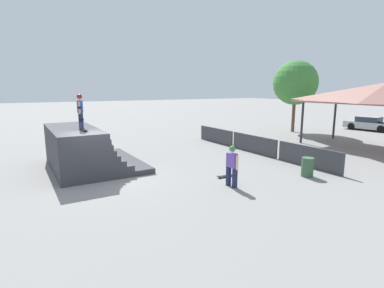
{
  "coord_description": "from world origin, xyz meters",
  "views": [
    {
      "loc": [
        12.5,
        -2.97,
        3.85
      ],
      "look_at": [
        -0.13,
        4.56,
        1.1
      ],
      "focal_mm": 28.0,
      "sensor_mm": 36.0,
      "label": 1
    }
  ],
  "objects_px": {
    "tree_beside_pavilion": "(295,83)",
    "skater_on_deck": "(80,109)",
    "bystander_walking": "(232,163)",
    "parked_car_silver": "(369,124)",
    "skateboard_on_ground": "(225,176)",
    "trash_bin": "(307,167)",
    "skateboard_on_deck": "(84,130)"
  },
  "relations": [
    {
      "from": "skateboard_on_ground",
      "to": "parked_car_silver",
      "type": "height_order",
      "value": "parked_car_silver"
    },
    {
      "from": "skater_on_deck",
      "to": "trash_bin",
      "type": "xyz_separation_m",
      "value": [
        5.76,
        8.33,
        -2.49
      ]
    },
    {
      "from": "parked_car_silver",
      "to": "tree_beside_pavilion",
      "type": "bearing_deg",
      "value": -121.94
    },
    {
      "from": "skater_on_deck",
      "to": "trash_bin",
      "type": "distance_m",
      "value": 10.43
    },
    {
      "from": "skater_on_deck",
      "to": "tree_beside_pavilion",
      "type": "height_order",
      "value": "tree_beside_pavilion"
    },
    {
      "from": "bystander_walking",
      "to": "trash_bin",
      "type": "relative_size",
      "value": 1.94
    },
    {
      "from": "skater_on_deck",
      "to": "parked_car_silver",
      "type": "height_order",
      "value": "skater_on_deck"
    },
    {
      "from": "skater_on_deck",
      "to": "bystander_walking",
      "type": "relative_size",
      "value": 0.96
    },
    {
      "from": "skateboard_on_ground",
      "to": "trash_bin",
      "type": "distance_m",
      "value": 3.68
    },
    {
      "from": "trash_bin",
      "to": "parked_car_silver",
      "type": "height_order",
      "value": "parked_car_silver"
    },
    {
      "from": "skater_on_deck",
      "to": "skateboard_on_ground",
      "type": "xyz_separation_m",
      "value": [
        4.0,
        5.12,
        -2.86
      ]
    },
    {
      "from": "trash_bin",
      "to": "parked_car_silver",
      "type": "bearing_deg",
      "value": 111.67
    },
    {
      "from": "trash_bin",
      "to": "bystander_walking",
      "type": "bearing_deg",
      "value": -99.36
    },
    {
      "from": "skateboard_on_deck",
      "to": "bystander_walking",
      "type": "distance_m",
      "value": 6.55
    },
    {
      "from": "skateboard_on_deck",
      "to": "trash_bin",
      "type": "xyz_separation_m",
      "value": [
        5.15,
        8.33,
        -1.64
      ]
    },
    {
      "from": "parked_car_silver",
      "to": "skater_on_deck",
      "type": "bearing_deg",
      "value": -94.91
    },
    {
      "from": "skateboard_on_ground",
      "to": "tree_beside_pavilion",
      "type": "relative_size",
      "value": 0.13
    },
    {
      "from": "skater_on_deck",
      "to": "skateboard_on_ground",
      "type": "bearing_deg",
      "value": 69.62
    },
    {
      "from": "trash_bin",
      "to": "parked_car_silver",
      "type": "xyz_separation_m",
      "value": [
        -6.86,
        17.27,
        0.18
      ]
    },
    {
      "from": "bystander_walking",
      "to": "skater_on_deck",
      "type": "bearing_deg",
      "value": 34.84
    },
    {
      "from": "skater_on_deck",
      "to": "tree_beside_pavilion",
      "type": "xyz_separation_m",
      "value": [
        -4.17,
        18.88,
        1.39
      ]
    },
    {
      "from": "tree_beside_pavilion",
      "to": "trash_bin",
      "type": "bearing_deg",
      "value": -46.72
    },
    {
      "from": "skater_on_deck",
      "to": "skateboard_on_ground",
      "type": "distance_m",
      "value": 7.1
    },
    {
      "from": "bystander_walking",
      "to": "skateboard_on_ground",
      "type": "relative_size",
      "value": 2.11
    },
    {
      "from": "skateboard_on_deck",
      "to": "trash_bin",
      "type": "relative_size",
      "value": 0.98
    },
    {
      "from": "bystander_walking",
      "to": "parked_car_silver",
      "type": "distance_m",
      "value": 21.92
    },
    {
      "from": "skater_on_deck",
      "to": "trash_bin",
      "type": "bearing_deg",
      "value": 72.91
    },
    {
      "from": "bystander_walking",
      "to": "trash_bin",
      "type": "xyz_separation_m",
      "value": [
        0.62,
        3.74,
        -0.54
      ]
    },
    {
      "from": "trash_bin",
      "to": "skateboard_on_ground",
      "type": "bearing_deg",
      "value": -118.81
    },
    {
      "from": "tree_beside_pavilion",
      "to": "skater_on_deck",
      "type": "bearing_deg",
      "value": -77.54
    },
    {
      "from": "tree_beside_pavilion",
      "to": "parked_car_silver",
      "type": "distance_m",
      "value": 8.27
    },
    {
      "from": "skateboard_on_deck",
      "to": "parked_car_silver",
      "type": "height_order",
      "value": "skateboard_on_deck"
    }
  ]
}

